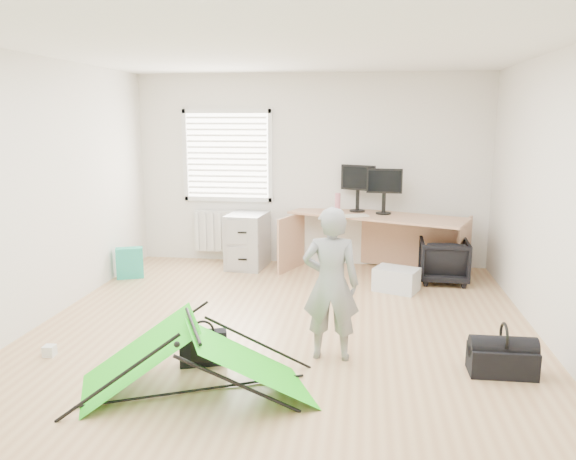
# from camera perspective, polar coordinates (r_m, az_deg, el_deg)

# --- Properties ---
(ground) EXTENTS (5.50, 5.50, 0.00)m
(ground) POSITION_cam_1_polar(r_m,az_deg,el_deg) (5.67, -0.56, -10.25)
(ground) COLOR tan
(ground) RESTS_ON ground
(back_wall) EXTENTS (5.00, 0.02, 2.70)m
(back_wall) POSITION_cam_1_polar(r_m,az_deg,el_deg) (8.04, 2.29, 6.07)
(back_wall) COLOR silver
(back_wall) RESTS_ON ground
(window) EXTENTS (1.20, 0.06, 1.20)m
(window) POSITION_cam_1_polar(r_m,az_deg,el_deg) (8.19, -6.19, 7.51)
(window) COLOR silver
(window) RESTS_ON back_wall
(radiator) EXTENTS (1.00, 0.12, 0.60)m
(radiator) POSITION_cam_1_polar(r_m,az_deg,el_deg) (8.29, -6.09, -0.11)
(radiator) COLOR silver
(radiator) RESTS_ON back_wall
(desk) EXTENTS (2.47, 1.57, 0.80)m
(desk) POSITION_cam_1_polar(r_m,az_deg,el_deg) (7.73, 8.94, -1.39)
(desk) COLOR tan
(desk) RESTS_ON ground
(filing_cabinet) EXTENTS (0.56, 0.71, 0.77)m
(filing_cabinet) POSITION_cam_1_polar(r_m,az_deg,el_deg) (7.94, -4.13, -1.06)
(filing_cabinet) COLOR #A5A7AA
(filing_cabinet) RESTS_ON ground
(monitor_left) EXTENTS (0.50, 0.29, 0.47)m
(monitor_left) POSITION_cam_1_polar(r_m,az_deg,el_deg) (7.84, 7.09, 3.59)
(monitor_left) COLOR black
(monitor_left) RESTS_ON desk
(monitor_right) EXTENTS (0.48, 0.13, 0.45)m
(monitor_right) POSITION_cam_1_polar(r_m,az_deg,el_deg) (7.68, 9.72, 3.28)
(monitor_right) COLOR black
(monitor_right) RESTS_ON desk
(keyboard) EXTENTS (0.48, 0.30, 0.02)m
(keyboard) POSITION_cam_1_polar(r_m,az_deg,el_deg) (7.45, 6.43, 1.44)
(keyboard) COLOR beige
(keyboard) RESTS_ON desk
(thermos) EXTENTS (0.08, 0.08, 0.27)m
(thermos) POSITION_cam_1_polar(r_m,az_deg,el_deg) (7.75, 5.07, 2.78)
(thermos) COLOR #BF6B7A
(thermos) RESTS_ON desk
(office_chair) EXTENTS (0.63, 0.64, 0.56)m
(office_chair) POSITION_cam_1_polar(r_m,az_deg,el_deg) (7.49, 15.54, -3.03)
(office_chair) COLOR black
(office_chair) RESTS_ON ground
(person) EXTENTS (0.49, 0.33, 1.36)m
(person) POSITION_cam_1_polar(r_m,az_deg,el_deg) (4.88, 4.37, -5.48)
(person) COLOR gray
(person) RESTS_ON ground
(kite) EXTENTS (1.93, 1.45, 0.55)m
(kite) POSITION_cam_1_polar(r_m,az_deg,el_deg) (4.46, -9.52, -12.81)
(kite) COLOR #1CDB14
(kite) RESTS_ON ground
(storage_crate) EXTENTS (0.60, 0.52, 0.28)m
(storage_crate) POSITION_cam_1_polar(r_m,az_deg,el_deg) (7.02, 10.95, -4.96)
(storage_crate) COLOR silver
(storage_crate) RESTS_ON ground
(tote_bag) EXTENTS (0.38, 0.27, 0.41)m
(tote_bag) POSITION_cam_1_polar(r_m,az_deg,el_deg) (7.71, -15.78, -3.23)
(tote_bag) COLOR teal
(tote_bag) RESTS_ON ground
(laptop_bag) EXTENTS (0.42, 0.24, 0.30)m
(laptop_bag) POSITION_cam_1_polar(r_m,az_deg,el_deg) (4.96, -8.62, -11.79)
(laptop_bag) COLOR black
(laptop_bag) RESTS_ON ground
(white_box) EXTENTS (0.10, 0.10, 0.10)m
(white_box) POSITION_cam_1_polar(r_m,az_deg,el_deg) (5.54, -23.07, -11.22)
(white_box) COLOR silver
(white_box) RESTS_ON ground
(duffel_bag) EXTENTS (0.54, 0.28, 0.23)m
(duffel_bag) POSITION_cam_1_polar(r_m,az_deg,el_deg) (5.07, 20.92, -12.32)
(duffel_bag) COLOR black
(duffel_bag) RESTS_ON ground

